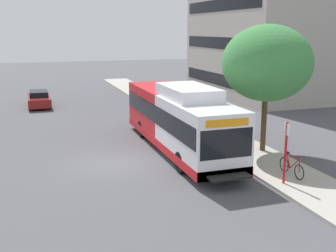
{
  "coord_description": "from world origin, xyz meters",
  "views": [
    {
      "loc": [
        -3.64,
        -19.05,
        6.36
      ],
      "look_at": [
        2.89,
        0.27,
        1.6
      ],
      "focal_mm": 44.27,
      "sensor_mm": 36.0,
      "label": 1
    }
  ],
  "objects_px": {
    "street_tree_near_stop": "(267,63)",
    "transit_bus": "(178,119)",
    "parked_car_far_lane": "(39,99)",
    "bicycle_parked": "(292,166)",
    "bus_stop_sign_pole": "(286,148)"
  },
  "relations": [
    {
      "from": "street_tree_near_stop",
      "to": "transit_bus",
      "type": "bearing_deg",
      "value": 154.64
    },
    {
      "from": "street_tree_near_stop",
      "to": "parked_car_far_lane",
      "type": "bearing_deg",
      "value": 121.01
    },
    {
      "from": "parked_car_far_lane",
      "to": "bicycle_parked",
      "type": "bearing_deg",
      "value": -65.55
    },
    {
      "from": "transit_bus",
      "to": "street_tree_near_stop",
      "type": "bearing_deg",
      "value": -25.36
    },
    {
      "from": "parked_car_far_lane",
      "to": "transit_bus",
      "type": "bearing_deg",
      "value": -67.24
    },
    {
      "from": "transit_bus",
      "to": "bicycle_parked",
      "type": "height_order",
      "value": "transit_bus"
    },
    {
      "from": "bicycle_parked",
      "to": "parked_car_far_lane",
      "type": "xyz_separation_m",
      "value": [
        -9.86,
        21.69,
        0.1
      ]
    },
    {
      "from": "bicycle_parked",
      "to": "street_tree_near_stop",
      "type": "xyz_separation_m",
      "value": [
        0.88,
        3.82,
        4.14
      ]
    },
    {
      "from": "transit_bus",
      "to": "bus_stop_sign_pole",
      "type": "relative_size",
      "value": 4.71
    },
    {
      "from": "bus_stop_sign_pole",
      "to": "parked_car_far_lane",
      "type": "xyz_separation_m",
      "value": [
        -9.01,
        22.38,
        -0.99
      ]
    },
    {
      "from": "bus_stop_sign_pole",
      "to": "street_tree_near_stop",
      "type": "distance_m",
      "value": 5.71
    },
    {
      "from": "transit_bus",
      "to": "bicycle_parked",
      "type": "bearing_deg",
      "value": -61.09
    },
    {
      "from": "transit_bus",
      "to": "parked_car_far_lane",
      "type": "height_order",
      "value": "transit_bus"
    },
    {
      "from": "bus_stop_sign_pole",
      "to": "bicycle_parked",
      "type": "relative_size",
      "value": 1.48
    },
    {
      "from": "bicycle_parked",
      "to": "street_tree_near_stop",
      "type": "distance_m",
      "value": 5.7
    }
  ]
}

